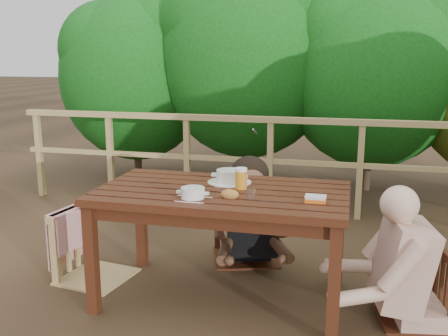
% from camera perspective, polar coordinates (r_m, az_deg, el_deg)
% --- Properties ---
extents(ground, '(60.00, 60.00, 0.00)m').
position_cam_1_polar(ground, '(3.62, -0.20, -14.22)').
color(ground, '#48331F').
rests_on(ground, ground).
extents(table, '(1.62, 0.91, 0.75)m').
position_cam_1_polar(table, '(3.47, -0.20, -8.67)').
color(table, '#36180C').
rests_on(table, ground).
extents(chair_left, '(0.55, 0.55, 0.97)m').
position_cam_1_polar(chair_left, '(3.85, -14.29, -5.13)').
color(chair_left, tan).
rests_on(chair_left, ground).
extents(chair_far, '(0.64, 0.64, 1.02)m').
position_cam_1_polar(chair_far, '(4.09, 2.50, -3.34)').
color(chair_far, '#36180C').
rests_on(chair_far, ground).
extents(chair_right, '(0.49, 0.49, 0.85)m').
position_cam_1_polar(chair_right, '(3.39, 20.60, -9.13)').
color(chair_right, '#36180C').
rests_on(chair_right, ground).
extents(woman, '(0.72, 0.80, 1.34)m').
position_cam_1_polar(woman, '(4.06, 2.57, -1.14)').
color(woman, black).
rests_on(woman, ground).
extents(diner_right, '(0.79, 0.69, 1.42)m').
position_cam_1_polar(diner_right, '(3.31, 21.50, -4.50)').
color(diner_right, tan).
rests_on(diner_right, ground).
extents(railing, '(5.60, 0.10, 1.01)m').
position_cam_1_polar(railing, '(5.31, 5.14, 0.29)').
color(railing, tan).
rests_on(railing, ground).
extents(hedge_row, '(6.60, 1.60, 3.80)m').
position_cam_1_polar(hedge_row, '(6.35, 10.86, 14.80)').
color(hedge_row, '#114E13').
rests_on(hedge_row, ground).
extents(soup_near, '(0.25, 0.25, 0.08)m').
position_cam_1_polar(soup_near, '(3.15, -3.49, -2.90)').
color(soup_near, silver).
rests_on(soup_near, table).
extents(soup_far, '(0.30, 0.30, 0.10)m').
position_cam_1_polar(soup_far, '(3.53, 0.62, -1.01)').
color(soup_far, white).
rests_on(soup_far, table).
extents(bread_roll, '(0.11, 0.09, 0.07)m').
position_cam_1_polar(bread_roll, '(3.16, 0.64, -2.97)').
color(bread_roll, '#9D6628').
rests_on(bread_roll, table).
extents(beer_glass, '(0.08, 0.08, 0.15)m').
position_cam_1_polar(beer_glass, '(3.35, 1.90, -1.29)').
color(beer_glass, gold).
rests_on(beer_glass, table).
extents(tumbler, '(0.07, 0.07, 0.08)m').
position_cam_1_polar(tumbler, '(3.13, 3.00, -3.03)').
color(tumbler, silver).
rests_on(tumbler, table).
extents(butter_tub, '(0.13, 0.09, 0.05)m').
position_cam_1_polar(butter_tub, '(3.11, 10.14, -3.54)').
color(butter_tub, silver).
rests_on(butter_tub, table).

